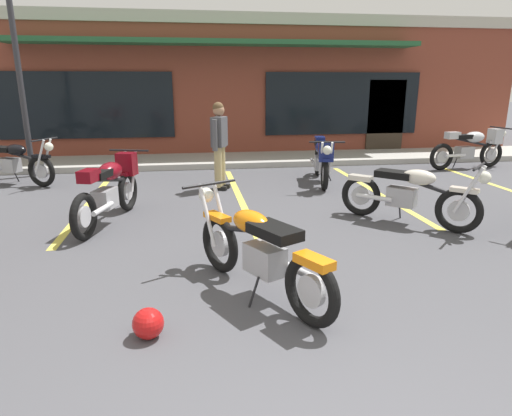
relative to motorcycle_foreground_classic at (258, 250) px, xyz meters
The scene contains 13 objects.
ground_plane 0.84m from the motorcycle_foreground_classic, 68.97° to the left, with size 80.00×80.00×0.00m, color #47474C.
sidewalk_kerb 7.56m from the motorcycle_foreground_classic, 88.10° to the left, with size 22.00×1.80×0.14m, color #A8A59E.
brick_storefront_building 11.39m from the motorcycle_foreground_classic, 88.73° to the left, with size 17.35×6.67×3.80m.
painted_stall_lines 3.98m from the motorcycle_foreground_classic, 86.38° to the left, with size 10.67×4.80×0.01m.
motorcycle_foreground_classic is the anchor object (origin of this frame).
motorcycle_red_sportbike 5.20m from the motorcycle_foreground_classic, 66.67° to the left, with size 0.77×2.09×0.98m.
motorcycle_black_cruiser 8.50m from the motorcycle_foreground_classic, 43.76° to the left, with size 2.10×0.72×0.98m.
motorcycle_blue_standard 3.26m from the motorcycle_foreground_classic, 123.72° to the left, with size 0.90×2.06×0.98m.
motorcycle_green_cafe_racer 6.99m from the motorcycle_foreground_classic, 126.74° to the left, with size 1.94×1.23×0.98m.
motorcycle_orange_scrambler 3.17m from the motorcycle_foreground_classic, 37.26° to the left, with size 1.65×1.65×0.98m.
person_in_black_shirt 4.60m from the motorcycle_foreground_classic, 90.60° to the left, with size 0.38×0.59×1.68m.
helmet_on_pavement 1.25m from the motorcycle_foreground_classic, 147.33° to the right, with size 0.26×0.26×0.26m.
parking_lot_lamp_post 8.07m from the motorcycle_foreground_classic, 122.99° to the left, with size 0.24×0.76×5.11m.
Camera 1 is at (-0.87, -1.29, 2.03)m, focal length 31.24 mm.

